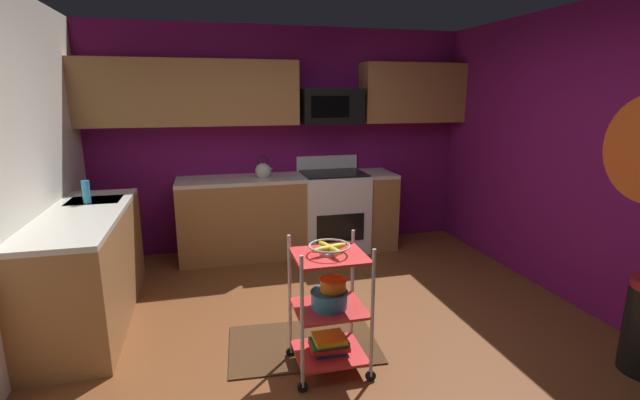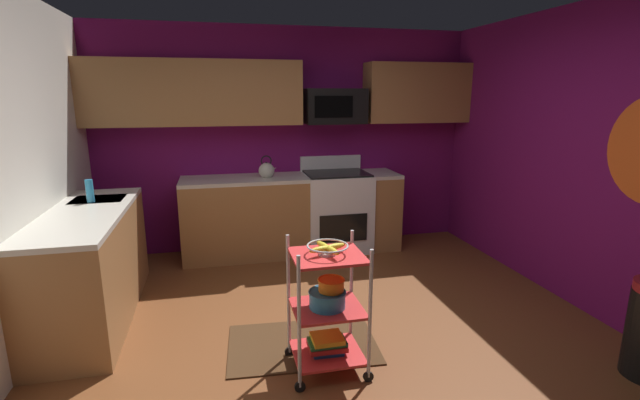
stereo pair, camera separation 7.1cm
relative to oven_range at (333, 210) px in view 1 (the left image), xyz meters
name	(u,v)px [view 1 (the left image)]	position (x,y,z in m)	size (l,w,h in m)	color
floor	(342,346)	(-0.53, -2.10, -0.50)	(4.40, 4.80, 0.04)	brown
wall_back	(284,140)	(-0.53, 0.33, 0.82)	(4.52, 0.06, 2.60)	#6B1156
wall_right	(607,162)	(1.70, -2.10, 0.82)	(0.06, 4.80, 2.60)	#6B1156
counter_run	(221,232)	(-1.33, -0.51, -0.01)	(3.46, 2.41, 0.92)	#9E6B3D
oven_range	(333,210)	(0.00, 0.00, 0.00)	(0.76, 0.65, 1.10)	white
upper_cabinets	(275,93)	(-0.64, 0.13, 1.37)	(4.40, 0.33, 0.70)	#9E6B3D
microwave	(331,106)	(0.00, 0.10, 1.22)	(0.70, 0.39, 0.40)	black
rolling_cart	(329,308)	(-0.70, -2.38, -0.03)	(0.53, 0.43, 0.91)	silver
fruit_bowl	(330,248)	(-0.70, -2.38, 0.40)	(0.27, 0.27, 0.07)	silver
mixing_bowl_large	(329,299)	(-0.70, -2.38, 0.04)	(0.25, 0.25, 0.11)	#338CBF
mixing_bowl_small	(333,284)	(-0.68, -2.38, 0.14)	(0.18, 0.18, 0.08)	orange
book_stack	(329,344)	(-0.70, -2.38, -0.29)	(0.27, 0.19, 0.11)	#1E4C8C
kettle	(263,170)	(-0.82, 0.00, 0.52)	(0.21, 0.18, 0.26)	beige
dish_soap_bottle	(86,192)	(-2.46, -0.88, 0.54)	(0.06, 0.06, 0.20)	#2D8CBF
floor_rug	(303,344)	(-0.81, -2.05, -0.47)	(1.10, 0.70, 0.01)	#472D19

